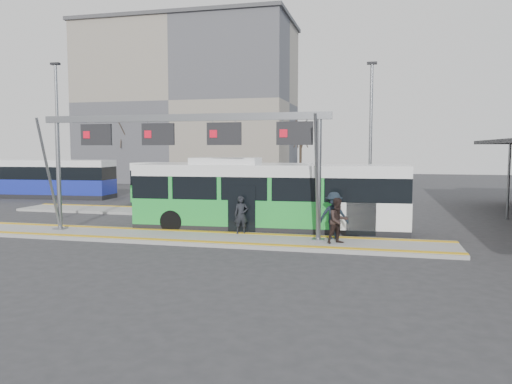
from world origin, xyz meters
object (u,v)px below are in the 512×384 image
passenger_b (338,221)px  passenger_a (241,215)px  gantry (183,139)px  hero_bus (269,198)px  passenger_c (334,216)px

passenger_b → passenger_a: bearing=127.6°
gantry → passenger_b: gantry is taller
gantry → hero_bus: gantry is taller
hero_bus → passenger_b: hero_bus is taller
passenger_b → hero_bus: bearing=102.6°
passenger_a → passenger_c: 4.07m
passenger_b → passenger_c: 0.99m
passenger_a → passenger_b: passenger_b is taller
gantry → hero_bus: 4.95m
hero_bus → gantry: bearing=-144.0°
gantry → passenger_a: gantry is taller
passenger_c → passenger_b: bearing=-91.6°
hero_bus → passenger_c: hero_bus is taller
gantry → passenger_c: bearing=4.4°
gantry → passenger_c: gantry is taller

